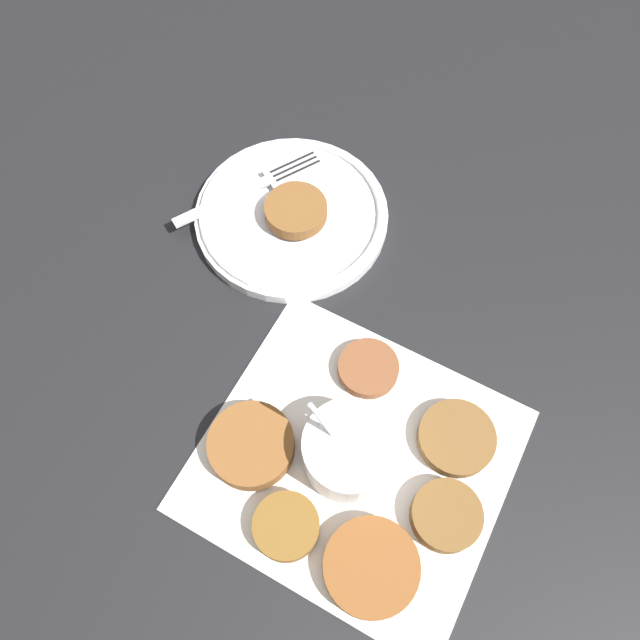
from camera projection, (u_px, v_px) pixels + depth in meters
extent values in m
plane|color=black|center=(368.00, 441.00, 0.60)|extent=(4.00, 4.00, 0.00)
cube|color=silver|center=(354.00, 459.00, 0.59)|extent=(0.31, 0.29, 0.00)
cylinder|color=silver|center=(349.00, 451.00, 0.57)|extent=(0.09, 0.09, 0.05)
cylinder|color=gold|center=(349.00, 453.00, 0.58)|extent=(0.07, 0.07, 0.03)
cone|color=silver|center=(313.00, 420.00, 0.57)|extent=(0.02, 0.02, 0.02)
cylinder|color=silver|center=(331.00, 431.00, 0.55)|extent=(0.04, 0.01, 0.09)
cylinder|color=brown|center=(251.00, 445.00, 0.59)|extent=(0.08, 0.08, 0.02)
cylinder|color=brown|center=(456.00, 438.00, 0.59)|extent=(0.07, 0.07, 0.01)
cylinder|color=brown|center=(371.00, 567.00, 0.54)|extent=(0.08, 0.08, 0.02)
cylinder|color=brown|center=(446.00, 516.00, 0.56)|extent=(0.06, 0.06, 0.02)
cylinder|color=brown|center=(368.00, 368.00, 0.63)|extent=(0.06, 0.06, 0.01)
cylinder|color=brown|center=(286.00, 526.00, 0.56)|extent=(0.06, 0.06, 0.02)
cylinder|color=silver|center=(292.00, 216.00, 0.71)|extent=(0.22, 0.22, 0.01)
torus|color=silver|center=(291.00, 212.00, 0.70)|extent=(0.21, 0.21, 0.01)
cylinder|color=brown|center=(296.00, 211.00, 0.69)|extent=(0.07, 0.07, 0.02)
cube|color=silver|center=(222.00, 202.00, 0.70)|extent=(0.06, 0.11, 0.00)
cube|color=silver|center=(295.00, 168.00, 0.72)|extent=(0.06, 0.08, 0.00)
cube|color=black|center=(298.00, 171.00, 0.72)|extent=(0.03, 0.05, 0.00)
cube|color=black|center=(295.00, 166.00, 0.72)|extent=(0.03, 0.05, 0.00)
cube|color=black|center=(292.00, 162.00, 0.72)|extent=(0.03, 0.05, 0.00)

